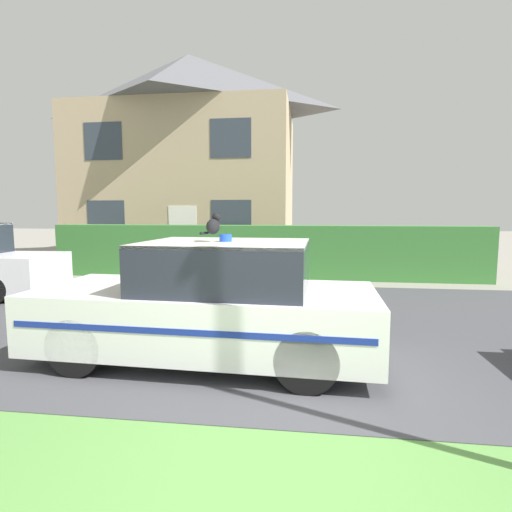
# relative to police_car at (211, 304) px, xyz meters

# --- Properties ---
(ground_plane) EXTENTS (80.00, 80.00, 0.00)m
(ground_plane) POSITION_rel_police_car_xyz_m (0.94, -2.28, -0.73)
(ground_plane) COLOR gray
(road_strip) EXTENTS (28.00, 6.86, 0.01)m
(road_strip) POSITION_rel_police_car_xyz_m (0.94, 1.85, -0.72)
(road_strip) COLOR #424247
(road_strip) RESTS_ON ground
(garden_hedge) EXTENTS (12.32, 0.65, 1.51)m
(garden_hedge) POSITION_rel_police_car_xyz_m (-0.07, 6.46, 0.03)
(garden_hedge) COLOR #3D7F38
(garden_hedge) RESTS_ON ground
(police_car) EXTENTS (4.28, 1.89, 1.60)m
(police_car) POSITION_rel_police_car_xyz_m (0.00, 0.00, 0.00)
(police_car) COLOR black
(police_car) RESTS_ON road_strip
(cat) EXTENTS (0.23, 0.28, 0.28)m
(cat) POSITION_rel_police_car_xyz_m (0.06, -0.07, 1.00)
(cat) COLOR black
(cat) RESTS_ON police_car
(house_left) EXTENTS (8.69, 6.01, 8.22)m
(house_left) POSITION_rel_police_car_xyz_m (-3.69, 11.55, 3.47)
(house_left) COLOR tan
(house_left) RESTS_ON ground
(wheelie_bin) EXTENTS (0.82, 0.84, 1.08)m
(wheelie_bin) POSITION_rel_police_car_xyz_m (4.39, 6.95, -0.18)
(wheelie_bin) COLOR #23662D
(wheelie_bin) RESTS_ON ground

